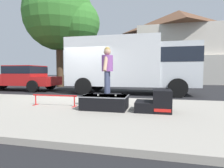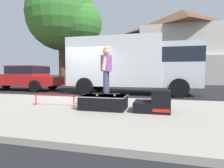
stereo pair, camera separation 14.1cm
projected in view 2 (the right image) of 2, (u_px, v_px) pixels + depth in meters
The scene contains 11 objects.
ground_plane at pixel (79, 97), 8.62m from camera, with size 140.00×140.00×0.00m, color black.
sidewalk_slab at pixel (39, 108), 5.71m from camera, with size 50.00×5.00×0.12m, color #A8A093.
skate_box at pixel (104, 102), 5.29m from camera, with size 1.30×0.86×0.40m.
kicker_ramp at pixel (155, 102), 4.93m from camera, with size 0.94×0.78×0.59m.
grind_rail at pixel (54, 97), 5.83m from camera, with size 1.52×0.28×0.35m.
skateboard at pixel (106, 94), 5.20m from camera, with size 0.80×0.28×0.07m.
skater_kid at pixel (106, 66), 5.15m from camera, with size 0.32×0.67×1.31m.
box_truck at pixel (133, 63), 10.10m from camera, with size 6.91×2.63×3.05m.
pickup_truck_red at pixel (21, 77), 12.12m from camera, with size 5.70×2.09×1.61m.
street_tree_main at pixel (65, 18), 14.90m from camera, with size 6.20×5.64×8.63m.
house_behind at pixel (182, 46), 21.24m from camera, with size 9.54×8.23×8.40m.
Camera 2 is at (3.60, -7.92, 1.17)m, focal length 29.33 mm.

